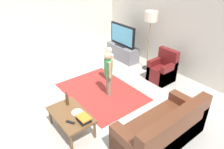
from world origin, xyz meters
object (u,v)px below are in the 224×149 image
tv (122,35)px  child_center (108,70)px  armchair (163,71)px  child_near_tv (109,62)px  coffee_table (71,116)px  floor_lamp (151,20)px  couch (164,131)px  bottle (67,99)px  book_stack (84,118)px  tv_stand (122,52)px  plate (77,112)px  tv_remote (70,122)px

tv → child_center: (1.39, -1.66, -0.15)m
armchair → child_near_tv: 1.55m
tv → coffee_table: size_ratio=1.10×
floor_lamp → child_center: size_ratio=1.53×
couch → floor_lamp: (-2.31, 2.02, 1.25)m
floor_lamp → bottle: (0.66, -3.10, -0.99)m
bottle → coffee_table: bearing=-18.4°
couch → coffee_table: 1.79m
bottle → child_center: bearing=101.9°
bottle → book_stack: bearing=0.5°
floor_lamp → child_near_tv: floor_lamp is taller
tv_stand → child_center: 2.23m
plate → armchair: bearing=94.5°
bottle → plate: (0.35, 0.02, -0.12)m
child_center → child_near_tv: bearing=140.1°
tv_remote → couch: bearing=18.7°
child_center → book_stack: (0.89, -1.26, -0.23)m
coffee_table → book_stack: bearing=18.1°
armchair → child_near_tv: child_near_tv is taller
tv → floor_lamp: bearing=9.8°
child_near_tv → coffee_table: 2.06m
armchair → bottle: (-0.13, -2.91, 0.25)m
tv → armchair: 1.87m
tv_stand → floor_lamp: size_ratio=0.67×
coffee_table → tv_remote: 0.26m
book_stack → tv_remote: 0.25m
child_center → plate: 1.41m
coffee_table → bottle: bottle is taller
book_stack → floor_lamp: bearing=112.5°
child_near_tv → couch: bearing=-13.7°
tv_stand → tv: tv is taller
child_center → book_stack: bearing=-54.8°
tv → floor_lamp: floor_lamp is taller
armchair → bottle: 2.92m
tv → child_center: tv is taller
tv_stand → tv_remote: tv_stand is taller
child_near_tv → tv_stand: bearing=125.6°
bottle → child_near_tv: bearing=114.0°
tv → tv_remote: tv is taller
tv_stand → tv_remote: (2.18, -3.17, 0.19)m
couch → tv: bearing=150.8°
book_stack → tv_remote: size_ratio=1.75×
floor_lamp → tv_stand: bearing=-171.4°
child_near_tv → book_stack: 2.15m
child_near_tv → floor_lamp: bearing=86.7°
armchair → plate: bearing=-85.5°
child_near_tv → plate: (1.09, -1.64, -0.20)m
tv → floor_lamp: (1.00, 0.17, 0.70)m
tv_stand → child_near_tv: (0.92, -1.29, 0.38)m
armchair → child_center: bearing=-103.4°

